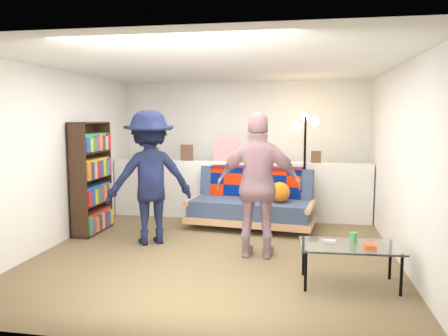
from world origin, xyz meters
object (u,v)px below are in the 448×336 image
Objects in this scene: coffee_table at (351,248)px; person_left at (150,178)px; floor_lamp at (305,145)px; futon_sofa at (253,203)px; bookshelf at (91,181)px; person_right at (259,186)px.

coffee_table is 2.87m from person_left.
coffee_table is at bearing 126.43° from person_left.
person_left is (-2.12, -1.47, -0.38)m from floor_lamp.
person_left is at bearing -140.53° from futon_sofa.
coffee_table is 2.80m from floor_lamp.
floor_lamp is at bearing -175.00° from person_left.
person_right reaches higher than bookshelf.
bookshelf is at bearing 157.38° from coffee_table.
person_right is at bearing -16.15° from bookshelf.
person_left reaches higher than coffee_table.
floor_lamp is at bearing 25.85° from futon_sofa.
floor_lamp is 1.00× the size of person_left.
floor_lamp reaches higher than person_right.
person_left is (-1.32, -1.09, 0.53)m from futon_sofa.
futon_sofa is 2.52m from bookshelf.
person_right is at bearing 143.53° from coffee_table.
coffee_table is 1.38m from person_right.
bookshelf is at bearing -161.25° from floor_lamp.
coffee_table is at bearing -60.27° from futon_sofa.
person_left is at bearing -19.85° from bookshelf.
bookshelf is 3.41m from floor_lamp.
bookshelf is 0.91× the size of floor_lamp.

